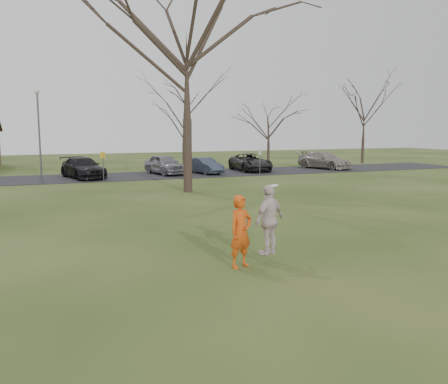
{
  "coord_description": "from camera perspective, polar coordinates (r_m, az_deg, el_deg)",
  "views": [
    {
      "loc": [
        -5.65,
        -10.58,
        3.66
      ],
      "look_at": [
        0.0,
        4.0,
        1.5
      ],
      "focal_mm": 36.85,
      "sensor_mm": 36.0,
      "label": 1
    }
  ],
  "objects": [
    {
      "name": "parking_strip",
      "position": [
        36.21,
        -12.1,
        1.92
      ],
      "size": [
        62.0,
        6.5,
        0.04
      ],
      "primitive_type": "cube",
      "color": "black",
      "rests_on": "ground"
    },
    {
      "name": "car_5",
      "position": [
        37.35,
        -2.4,
        3.29
      ],
      "size": [
        2.21,
        4.12,
        1.29
      ],
      "primitive_type": "imported",
      "rotation": [
        0.0,
        0.0,
        0.23
      ],
      "color": "#303948",
      "rests_on": "parking_strip"
    },
    {
      "name": "car_4",
      "position": [
        37.14,
        -7.35,
        3.44
      ],
      "size": [
        2.85,
        4.96,
        1.59
      ],
      "primitive_type": "imported",
      "rotation": [
        0.0,
        0.0,
        0.22
      ],
      "color": "slate",
      "rests_on": "parking_strip"
    },
    {
      "name": "car_7",
      "position": [
        43.07,
        12.34,
        3.89
      ],
      "size": [
        3.68,
        5.69,
        1.53
      ],
      "primitive_type": "imported",
      "rotation": [
        0.0,
        0.0,
        0.31
      ],
      "color": "gray",
      "rests_on": "parking_strip"
    },
    {
      "name": "car_6",
      "position": [
        39.84,
        3.28,
        3.71
      ],
      "size": [
        2.73,
        5.46,
        1.49
      ],
      "primitive_type": "imported",
      "rotation": [
        0.0,
        0.0,
        -0.05
      ],
      "color": "black",
      "rests_on": "parking_strip"
    },
    {
      "name": "big_tree",
      "position": [
        26.91,
        -4.65,
        14.97
      ],
      "size": [
        9.0,
        9.0,
        14.0
      ],
      "primitive_type": null,
      "color": "#352821",
      "rests_on": "ground"
    },
    {
      "name": "ground",
      "position": [
        12.54,
        6.7,
        -9.16
      ],
      "size": [
        120.0,
        120.0,
        0.0
      ],
      "primitive_type": "plane",
      "color": "#1E380F",
      "rests_on": "ground"
    },
    {
      "name": "car_3",
      "position": [
        35.54,
        -17.1,
        2.89
      ],
      "size": [
        3.4,
        5.58,
        1.51
      ],
      "primitive_type": "imported",
      "rotation": [
        0.0,
        0.0,
        0.26
      ],
      "color": "black",
      "rests_on": "parking_strip"
    },
    {
      "name": "player_defender",
      "position": [
        12.16,
        2.09,
        -4.93
      ],
      "size": [
        0.82,
        0.67,
        1.94
      ],
      "primitive_type": "imported",
      "rotation": [
        0.0,
        0.0,
        0.33
      ],
      "color": "#CE4811",
      "rests_on": "ground"
    },
    {
      "name": "sign_white",
      "position": [
        36.22,
        4.48,
        4.34
      ],
      "size": [
        0.35,
        0.35,
        2.08
      ],
      "color": "#47474C",
      "rests_on": "ground"
    },
    {
      "name": "small_tree_row",
      "position": [
        41.87,
        -7.38,
        8.12
      ],
      "size": [
        55.0,
        5.9,
        8.5
      ],
      "color": "#352821",
      "rests_on": "ground"
    },
    {
      "name": "catching_play",
      "position": [
        12.6,
        5.64,
        -3.44
      ],
      "size": [
        1.23,
        0.93,
        1.95
      ],
      "color": "beige",
      "rests_on": "ground"
    },
    {
      "name": "sign_yellow",
      "position": [
        32.86,
        -14.78,
        3.75
      ],
      "size": [
        0.35,
        0.35,
        2.08
      ],
      "color": "#47474C",
      "rests_on": "ground"
    },
    {
      "name": "lamp_post",
      "position": [
        33.09,
        -22.0,
        7.83
      ],
      "size": [
        0.34,
        0.34,
        6.27
      ],
      "color": "#47474C",
      "rests_on": "ground"
    }
  ]
}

